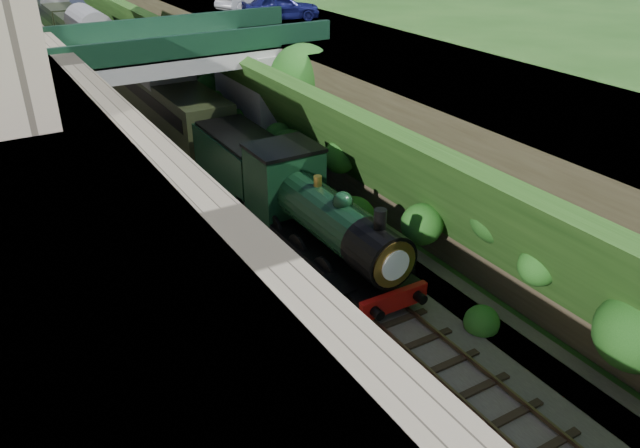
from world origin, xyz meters
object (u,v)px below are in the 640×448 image
(road_bridge, at_px, (184,84))
(car_blue, at_px, (280,7))
(tender, at_px, (243,165))
(tree, at_px, (304,80))
(locomotive, at_px, (320,220))

(road_bridge, relative_size, car_blue, 3.27)
(car_blue, xyz_separation_m, tender, (-7.73, -10.55, -5.47))
(tree, distance_m, car_blue, 9.16)
(tree, relative_size, car_blue, 1.35)
(car_blue, relative_size, tender, 0.82)
(road_bridge, distance_m, car_blue, 9.29)
(tree, relative_size, tender, 1.10)
(road_bridge, relative_size, tree, 2.42)
(tree, xyz_separation_m, car_blue, (3.01, 8.30, 2.44))
(tree, xyz_separation_m, tender, (-4.71, -2.26, -3.03))
(road_bridge, xyz_separation_m, locomotive, (0.26, -14.23, -2.18))
(tender, bearing_deg, tree, 25.60)
(tree, bearing_deg, road_bridge, 137.16)
(tree, bearing_deg, tender, -154.40)
(car_blue, bearing_deg, tender, 157.71)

